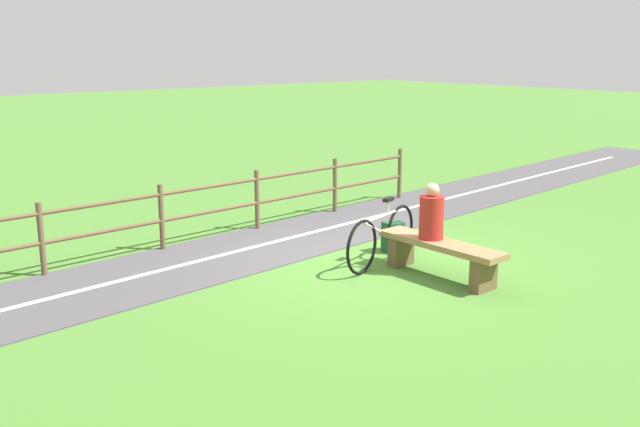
# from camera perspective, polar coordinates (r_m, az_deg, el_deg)

# --- Properties ---
(ground_plane) EXTENTS (80.00, 80.00, 0.00)m
(ground_plane) POSITION_cam_1_polar(r_m,az_deg,el_deg) (10.43, 3.74, -3.71)
(ground_plane) COLOR #477A2D
(paved_path) EXTENTS (5.45, 36.03, 0.02)m
(paved_path) POSITION_cam_1_polar(r_m,az_deg,el_deg) (9.48, -19.93, -6.21)
(paved_path) COLOR #4C494C
(paved_path) RESTS_ON ground_plane
(path_centre_line) EXTENTS (3.15, 31.86, 0.00)m
(path_centre_line) POSITION_cam_1_polar(r_m,az_deg,el_deg) (9.48, -19.94, -6.16)
(path_centre_line) COLOR silver
(path_centre_line) RESTS_ON paved_path
(bench) EXTENTS (1.90, 0.46, 0.50)m
(bench) POSITION_cam_1_polar(r_m,az_deg,el_deg) (9.68, 9.57, -3.05)
(bench) COLOR #937047
(bench) RESTS_ON ground_plane
(person_seated) EXTENTS (0.34, 0.34, 0.76)m
(person_seated) POSITION_cam_1_polar(r_m,az_deg,el_deg) (9.67, 8.88, -0.11)
(person_seated) COLOR #B2231E
(person_seated) RESTS_ON bench
(bicycle) EXTENTS (0.56, 1.80, 0.94)m
(bicycle) POSITION_cam_1_polar(r_m,az_deg,el_deg) (10.14, 4.96, -1.88)
(bicycle) COLOR black
(bicycle) RESTS_ON ground_plane
(backpack) EXTENTS (0.30, 0.32, 0.46)m
(backpack) POSITION_cam_1_polar(r_m,az_deg,el_deg) (10.83, 5.81, -1.87)
(backpack) COLOR #1E4C2D
(backpack) RESTS_ON ground_plane
(fence_roadside) EXTENTS (0.95, 12.90, 1.01)m
(fence_roadside) POSITION_cam_1_polar(r_m,az_deg,el_deg) (10.61, -16.78, -0.58)
(fence_roadside) COLOR brown
(fence_roadside) RESTS_ON ground_plane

